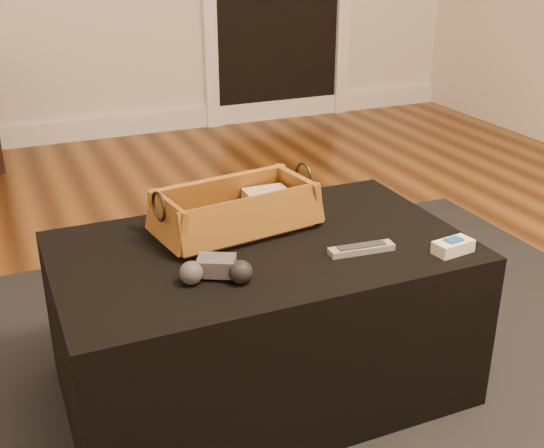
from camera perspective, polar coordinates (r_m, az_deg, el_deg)
name	(u,v)px	position (r m, az deg, el deg)	size (l,w,h in m)	color
floor	(244,432)	(1.77, -2.36, -17.01)	(5.00, 5.50, 0.01)	brown
baseboard	(74,131)	(4.16, -16.27, 7.49)	(5.00, 0.04, 0.12)	white
area_rug	(270,398)	(1.85, -0.20, -14.38)	(2.60, 2.00, 0.01)	black
ottoman	(262,319)	(1.77, -0.86, -7.92)	(1.00, 0.60, 0.42)	black
tv_remote	(232,224)	(1.72, -3.38, -0.02)	(0.22, 0.05, 0.02)	black
cloth_bundle	(266,201)	(1.81, -0.48, 1.93)	(0.11, 0.08, 0.06)	tan
wicker_basket	(236,212)	(1.73, -3.04, 1.00)	(0.44, 0.27, 0.15)	#915E20
game_controller	(216,270)	(1.50, -4.69, -3.84)	(0.17, 0.13, 0.05)	#3F3E42
silver_remote	(361,249)	(1.64, 7.49, -2.06)	(0.16, 0.05, 0.02)	#999DA1
cream_gadget	(453,246)	(1.68, 14.91, -1.82)	(0.10, 0.06, 0.04)	white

